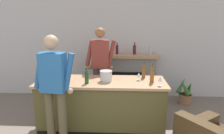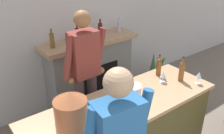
{
  "view_description": "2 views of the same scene",
  "coord_description": "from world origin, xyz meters",
  "px_view_note": "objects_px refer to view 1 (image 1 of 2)",
  "views": [
    {
      "loc": [
        0.59,
        -0.98,
        2.01
      ],
      "look_at": [
        0.4,
        2.81,
        1.11
      ],
      "focal_mm": 32.0,
      "sensor_mm": 36.0,
      "label": 1
    },
    {
      "loc": [
        -1.31,
        0.67,
        2.51
      ],
      "look_at": [
        0.45,
        2.99,
        1.1
      ],
      "focal_mm": 40.0,
      "sensor_mm": 36.0,
      "label": 2
    }
  ],
  "objects_px": {
    "copper_dispenser": "(57,69)",
    "wine_glass_front_right": "(160,79)",
    "ice_bucket_steel": "(106,76)",
    "wine_bottle_merlot_tall": "(144,71)",
    "person_customer": "(54,89)",
    "wine_bottle_burgundy_dark": "(87,76)",
    "wine_glass_front_left": "(139,75)",
    "person_bartender": "(101,66)",
    "fireplace_stone": "(125,76)",
    "wine_bottle_rose_blush": "(152,74)",
    "potted_plant_corner": "(185,94)"
  },
  "relations": [
    {
      "from": "potted_plant_corner",
      "to": "wine_bottle_rose_blush",
      "type": "xyz_separation_m",
      "value": [
        -1.02,
        -1.28,
        0.84
      ]
    },
    {
      "from": "potted_plant_corner",
      "to": "wine_glass_front_right",
      "type": "distance_m",
      "value": 1.91
    },
    {
      "from": "fireplace_stone",
      "to": "person_customer",
      "type": "relative_size",
      "value": 0.9
    },
    {
      "from": "copper_dispenser",
      "to": "wine_bottle_merlot_tall",
      "type": "height_order",
      "value": "copper_dispenser"
    },
    {
      "from": "wine_glass_front_right",
      "to": "ice_bucket_steel",
      "type": "bearing_deg",
      "value": 166.23
    },
    {
      "from": "person_bartender",
      "to": "wine_bottle_burgundy_dark",
      "type": "distance_m",
      "value": 0.88
    },
    {
      "from": "ice_bucket_steel",
      "to": "wine_glass_front_right",
      "type": "height_order",
      "value": "ice_bucket_steel"
    },
    {
      "from": "person_bartender",
      "to": "wine_glass_front_left",
      "type": "xyz_separation_m",
      "value": [
        0.77,
        -0.64,
        0.0
      ]
    },
    {
      "from": "potted_plant_corner",
      "to": "copper_dispenser",
      "type": "xyz_separation_m",
      "value": [
        -2.67,
        -1.38,
        0.93
      ]
    },
    {
      "from": "copper_dispenser",
      "to": "wine_glass_front_right",
      "type": "relative_size",
      "value": 2.89
    },
    {
      "from": "ice_bucket_steel",
      "to": "wine_bottle_rose_blush",
      "type": "height_order",
      "value": "wine_bottle_rose_blush"
    },
    {
      "from": "wine_bottle_burgundy_dark",
      "to": "wine_bottle_merlot_tall",
      "type": "relative_size",
      "value": 0.92
    },
    {
      "from": "person_bartender",
      "to": "wine_bottle_merlot_tall",
      "type": "relative_size",
      "value": 6.11
    },
    {
      "from": "copper_dispenser",
      "to": "wine_glass_front_left",
      "type": "relative_size",
      "value": 3.32
    },
    {
      "from": "wine_bottle_burgundy_dark",
      "to": "wine_glass_front_right",
      "type": "height_order",
      "value": "wine_bottle_burgundy_dark"
    },
    {
      "from": "wine_glass_front_left",
      "to": "person_bartender",
      "type": "bearing_deg",
      "value": 140.17
    },
    {
      "from": "person_customer",
      "to": "wine_bottle_rose_blush",
      "type": "bearing_deg",
      "value": 21.76
    },
    {
      "from": "person_bartender",
      "to": "wine_glass_front_left",
      "type": "relative_size",
      "value": 12.75
    },
    {
      "from": "person_bartender",
      "to": "ice_bucket_steel",
      "type": "xyz_separation_m",
      "value": [
        0.17,
        -0.71,
        -0.01
      ]
    },
    {
      "from": "wine_bottle_merlot_tall",
      "to": "person_bartender",
      "type": "bearing_deg",
      "value": 151.66
    },
    {
      "from": "person_bartender",
      "to": "ice_bucket_steel",
      "type": "bearing_deg",
      "value": -76.2
    },
    {
      "from": "person_bartender",
      "to": "copper_dispenser",
      "type": "height_order",
      "value": "person_bartender"
    },
    {
      "from": "wine_bottle_burgundy_dark",
      "to": "wine_glass_front_right",
      "type": "distance_m",
      "value": 1.25
    },
    {
      "from": "person_bartender",
      "to": "wine_glass_front_right",
      "type": "bearing_deg",
      "value": -40.57
    },
    {
      "from": "copper_dispenser",
      "to": "wine_bottle_burgundy_dark",
      "type": "height_order",
      "value": "copper_dispenser"
    },
    {
      "from": "ice_bucket_steel",
      "to": "wine_glass_front_left",
      "type": "height_order",
      "value": "ice_bucket_steel"
    },
    {
      "from": "ice_bucket_steel",
      "to": "wine_bottle_merlot_tall",
      "type": "xyz_separation_m",
      "value": [
        0.69,
        0.24,
        0.04
      ]
    },
    {
      "from": "person_customer",
      "to": "wine_bottle_burgundy_dark",
      "type": "height_order",
      "value": "person_customer"
    },
    {
      "from": "wine_bottle_burgundy_dark",
      "to": "wine_bottle_rose_blush",
      "type": "height_order",
      "value": "wine_bottle_rose_blush"
    },
    {
      "from": "person_bartender",
      "to": "copper_dispenser",
      "type": "distance_m",
      "value": 1.09
    },
    {
      "from": "person_bartender",
      "to": "wine_bottle_merlot_tall",
      "type": "height_order",
      "value": "person_bartender"
    },
    {
      "from": "potted_plant_corner",
      "to": "person_customer",
      "type": "bearing_deg",
      "value": -143.42
    },
    {
      "from": "person_customer",
      "to": "wine_glass_front_right",
      "type": "relative_size",
      "value": 10.81
    },
    {
      "from": "person_bartender",
      "to": "copper_dispenser",
      "type": "relative_size",
      "value": 3.83
    },
    {
      "from": "person_customer",
      "to": "copper_dispenser",
      "type": "height_order",
      "value": "person_customer"
    },
    {
      "from": "copper_dispenser",
      "to": "potted_plant_corner",
      "type": "bearing_deg",
      "value": 27.43
    },
    {
      "from": "copper_dispenser",
      "to": "wine_glass_front_right",
      "type": "xyz_separation_m",
      "value": [
        1.75,
        -0.09,
        -0.13
      ]
    },
    {
      "from": "potted_plant_corner",
      "to": "wine_glass_front_right",
      "type": "xyz_separation_m",
      "value": [
        -0.91,
        -1.47,
        0.8
      ]
    },
    {
      "from": "wine_glass_front_right",
      "to": "wine_glass_front_left",
      "type": "height_order",
      "value": "wine_glass_front_right"
    },
    {
      "from": "wine_glass_front_left",
      "to": "wine_bottle_rose_blush",
      "type": "bearing_deg",
      "value": -27.33
    },
    {
      "from": "ice_bucket_steel",
      "to": "wine_bottle_burgundy_dark",
      "type": "height_order",
      "value": "wine_bottle_burgundy_dark"
    },
    {
      "from": "copper_dispenser",
      "to": "wine_glass_front_left",
      "type": "height_order",
      "value": "copper_dispenser"
    },
    {
      "from": "copper_dispenser",
      "to": "ice_bucket_steel",
      "type": "height_order",
      "value": "copper_dispenser"
    },
    {
      "from": "person_bartender",
      "to": "wine_bottle_burgundy_dark",
      "type": "height_order",
      "value": "person_bartender"
    },
    {
      "from": "wine_bottle_burgundy_dark",
      "to": "wine_bottle_merlot_tall",
      "type": "bearing_deg",
      "value": 21.25
    },
    {
      "from": "copper_dispenser",
      "to": "wine_bottle_merlot_tall",
      "type": "distance_m",
      "value": 1.58
    },
    {
      "from": "wine_bottle_merlot_tall",
      "to": "wine_glass_front_left",
      "type": "xyz_separation_m",
      "value": [
        -0.1,
        -0.17,
        -0.03
      ]
    },
    {
      "from": "potted_plant_corner",
      "to": "wine_bottle_burgundy_dark",
      "type": "relative_size",
      "value": 2.29
    },
    {
      "from": "wine_bottle_merlot_tall",
      "to": "wine_bottle_burgundy_dark",
      "type": "bearing_deg",
      "value": -158.75
    },
    {
      "from": "fireplace_stone",
      "to": "wine_bottle_rose_blush",
      "type": "height_order",
      "value": "fireplace_stone"
    }
  ]
}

